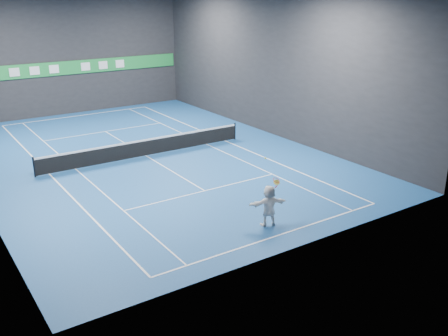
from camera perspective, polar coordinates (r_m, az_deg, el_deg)
ground at (r=29.01m, az=-8.86°, el=1.37°), size 26.00×26.00×0.00m
wall_back at (r=40.05m, az=-17.38°, el=12.32°), size 18.00×0.10×9.00m
wall_front at (r=17.24m, az=9.22°, el=4.41°), size 18.00×0.10×9.00m
wall_right at (r=32.68m, az=5.41°, el=11.66°), size 0.10×26.00×9.00m
baseline_near at (r=19.63m, az=6.30°, el=-7.63°), size 10.98×0.08×0.01m
baseline_far at (r=39.76m, az=-16.25°, el=5.77°), size 10.98×0.08×0.01m
sideline_doubles_left at (r=27.32m, az=-19.31°, el=-0.68°), size 0.08×23.78×0.01m
sideline_doubles_right at (r=31.58m, az=0.18°, el=3.11°), size 0.08×23.78×0.01m
sideline_singles_left at (r=27.65m, az=-16.57°, el=-0.14°), size 0.06×23.78×0.01m
sideline_singles_right at (r=30.86m, az=-1.95°, el=2.71°), size 0.06×23.78×0.01m
service_line_near at (r=23.68m, az=-2.21°, el=-2.62°), size 8.23×0.06×0.01m
service_line_far at (r=34.70m, az=-13.40°, el=4.09°), size 8.23×0.06×0.01m
center_service_line at (r=29.01m, az=-8.86°, el=1.37°), size 0.06×12.80×0.01m
player at (r=20.03m, az=5.15°, el=-4.31°), size 1.66×0.93×1.71m
tennis_ball at (r=19.30m, az=4.75°, el=1.12°), size 0.07×0.07×0.07m
tennis_net at (r=28.85m, az=-8.92°, el=2.39°), size 12.50×0.10×1.07m
sponsor_banner at (r=40.11m, az=-17.21°, el=10.90°), size 17.64×0.11×1.00m
tennis_racket at (r=19.93m, az=5.97°, el=-1.59°), size 0.43×0.39×0.58m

